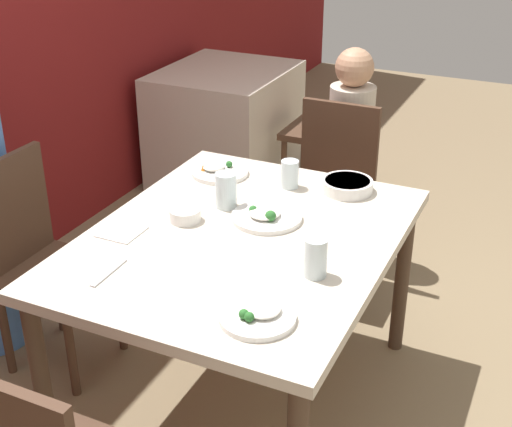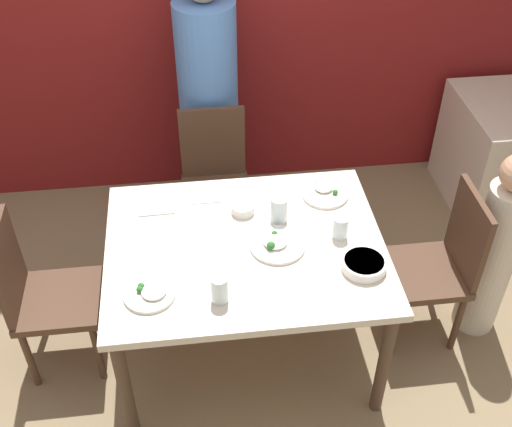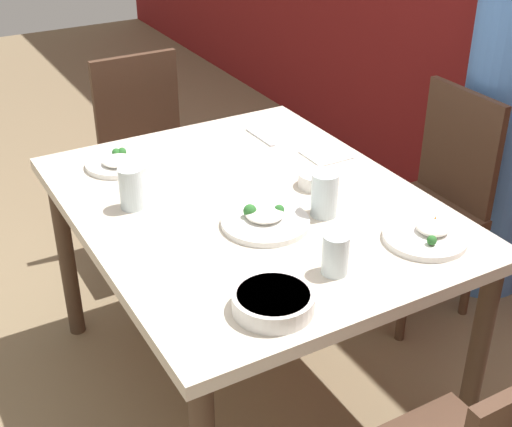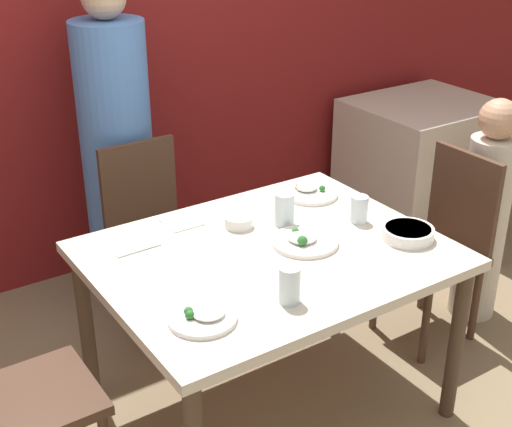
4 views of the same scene
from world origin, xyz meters
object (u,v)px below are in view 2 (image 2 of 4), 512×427
object	(u,v)px
person_adult	(209,110)
person_child	(495,251)
glass_water_tall	(279,210)
plate_rice_adult	(325,193)
chair_child_spot	(439,263)
chair_adult_spot	(215,180)
bowl_curry	(364,264)

from	to	relation	value
person_adult	person_child	world-z (taller)	person_adult
person_child	glass_water_tall	xyz separation A→B (m)	(-1.09, 0.14, 0.27)
glass_water_tall	plate_rice_adult	bearing A→B (deg)	32.77
chair_child_spot	glass_water_tall	bearing A→B (deg)	-99.61
plate_rice_adult	person_child	bearing A→B (deg)	-20.29
chair_child_spot	person_child	distance (m)	0.29
chair_adult_spot	person_adult	distance (m)	0.44
chair_child_spot	person_child	bearing A→B (deg)	90.00
plate_rice_adult	glass_water_tall	bearing A→B (deg)	-147.23
person_child	person_adult	bearing A→B (deg)	138.89
bowl_curry	glass_water_tall	distance (m)	0.50
chair_child_spot	bowl_curry	bearing A→B (deg)	-64.17
bowl_curry	plate_rice_adult	distance (m)	0.54
plate_rice_adult	chair_adult_spot	bearing A→B (deg)	134.88
person_child	bowl_curry	world-z (taller)	person_child
bowl_curry	glass_water_tall	world-z (taller)	glass_water_tall
chair_adult_spot	bowl_curry	world-z (taller)	chair_adult_spot
chair_adult_spot	bowl_curry	distance (m)	1.26
chair_child_spot	bowl_curry	size ratio (longest dim) A/B	4.43
bowl_curry	plate_rice_adult	size ratio (longest dim) A/B	0.85
plate_rice_adult	glass_water_tall	size ratio (longest dim) A/B	1.75
person_adult	person_child	size ratio (longest dim) A/B	1.45
plate_rice_adult	chair_child_spot	bearing A→B (deg)	-29.31
person_child	glass_water_tall	bearing A→B (deg)	172.85
chair_adult_spot	plate_rice_adult	bearing A→B (deg)	-45.12
person_adult	plate_rice_adult	distance (m)	1.03
person_adult	plate_rice_adult	size ratio (longest dim) A/B	6.86
person_adult	chair_adult_spot	bearing A→B (deg)	-90.00
bowl_curry	glass_water_tall	size ratio (longest dim) A/B	1.49
chair_child_spot	chair_adult_spot	bearing A→B (deg)	-127.94
person_child	bowl_curry	size ratio (longest dim) A/B	5.53
chair_adult_spot	person_adult	bearing A→B (deg)	90.00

